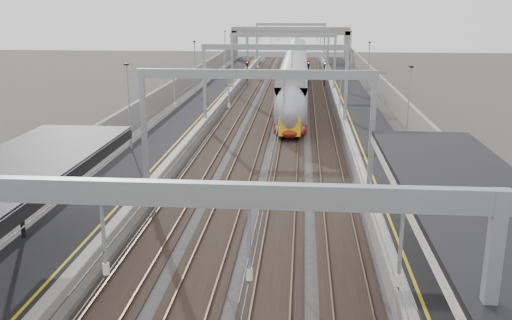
# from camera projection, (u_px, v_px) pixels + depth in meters

# --- Properties ---
(platform_left) EXTENTS (4.00, 120.00, 1.00)m
(platform_left) POSITION_uv_depth(u_px,v_px,m) (193.00, 116.00, 55.08)
(platform_left) COLOR black
(platform_left) RESTS_ON ground
(platform_right) EXTENTS (4.00, 120.00, 1.00)m
(platform_right) POSITION_uv_depth(u_px,v_px,m) (360.00, 119.00, 53.81)
(platform_right) COLOR black
(platform_right) RESTS_ON ground
(tracks) EXTENTS (11.40, 140.00, 0.20)m
(tracks) POSITION_uv_depth(u_px,v_px,m) (276.00, 122.00, 54.57)
(tracks) COLOR black
(tracks) RESTS_ON ground
(overhead_line) EXTENTS (13.00, 140.00, 6.60)m
(overhead_line) POSITION_uv_depth(u_px,v_px,m) (280.00, 52.00, 59.31)
(overhead_line) COLOR #91959A
(overhead_line) RESTS_ON platform_left
(overbridge) EXTENTS (22.00, 2.20, 6.90)m
(overbridge) POSITION_uv_depth(u_px,v_px,m) (291.00, 36.00, 106.04)
(overbridge) COLOR gray
(overbridge) RESTS_ON ground
(wall_left) EXTENTS (0.30, 120.00, 3.20)m
(wall_left) POSITION_uv_depth(u_px,v_px,m) (160.00, 105.00, 55.05)
(wall_left) COLOR gray
(wall_left) RESTS_ON ground
(wall_right) EXTENTS (0.30, 120.00, 3.20)m
(wall_right) POSITION_uv_depth(u_px,v_px,m) (396.00, 108.00, 53.27)
(wall_right) COLOR gray
(wall_right) RESTS_ON ground
(train) EXTENTS (2.83, 51.61, 4.47)m
(train) POSITION_uv_depth(u_px,v_px,m) (295.00, 79.00, 69.10)
(train) COLOR maroon
(train) RESTS_ON ground
(signal_green) EXTENTS (0.32, 0.32, 3.48)m
(signal_green) POSITION_uv_depth(u_px,v_px,m) (247.00, 68.00, 78.72)
(signal_green) COLOR black
(signal_green) RESTS_ON ground
(signal_red_near) EXTENTS (0.32, 0.32, 3.48)m
(signal_red_near) POSITION_uv_depth(u_px,v_px,m) (308.00, 69.00, 78.06)
(signal_red_near) COLOR black
(signal_red_near) RESTS_ON ground
(signal_red_far) EXTENTS (0.32, 0.32, 3.48)m
(signal_red_far) POSITION_uv_depth(u_px,v_px,m) (325.00, 69.00, 77.65)
(signal_red_far) COLOR black
(signal_red_far) RESTS_ON ground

